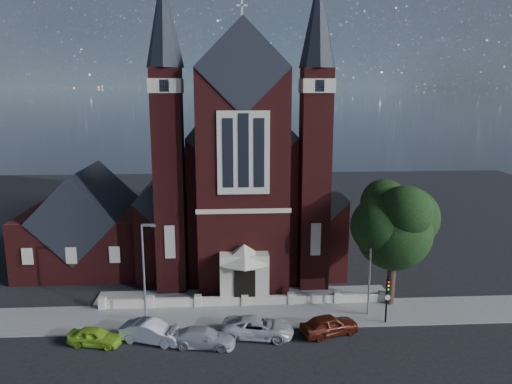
{
  "coord_description": "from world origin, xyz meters",
  "views": [
    {
      "loc": [
        -1.47,
        -33.36,
        18.3
      ],
      "look_at": [
        1.3,
        12.0,
        8.82
      ],
      "focal_mm": 35.0,
      "sensor_mm": 36.0,
      "label": 1
    }
  ],
  "objects_px": {
    "traffic_signal": "(387,293)",
    "car_dark_red": "(329,325)",
    "car_lime_van": "(95,337)",
    "car_silver_b": "(203,337)",
    "street_lamp_right": "(371,262)",
    "car_silver_a": "(152,332)",
    "street_tree": "(396,228)",
    "street_lamp_left": "(145,267)",
    "parish_hall": "(88,227)",
    "car_white_suv": "(258,327)",
    "church": "(239,178)"
  },
  "relations": [
    {
      "from": "traffic_signal",
      "to": "car_dark_red",
      "type": "xyz_separation_m",
      "value": [
        -4.82,
        -1.38,
        -1.81
      ]
    },
    {
      "from": "traffic_signal",
      "to": "car_lime_van",
      "type": "height_order",
      "value": "traffic_signal"
    },
    {
      "from": "car_lime_van",
      "to": "car_silver_b",
      "type": "height_order",
      "value": "car_silver_b"
    },
    {
      "from": "street_lamp_right",
      "to": "car_silver_a",
      "type": "height_order",
      "value": "street_lamp_right"
    },
    {
      "from": "car_lime_van",
      "to": "street_lamp_right",
      "type": "bearing_deg",
      "value": -68.51
    },
    {
      "from": "street_lamp_right",
      "to": "car_silver_a",
      "type": "relative_size",
      "value": 1.73
    },
    {
      "from": "street_tree",
      "to": "street_lamp_left",
      "type": "height_order",
      "value": "street_tree"
    },
    {
      "from": "parish_hall",
      "to": "car_silver_b",
      "type": "bearing_deg",
      "value": -54.9
    },
    {
      "from": "parish_hall",
      "to": "car_white_suv",
      "type": "relative_size",
      "value": 2.27
    },
    {
      "from": "church",
      "to": "car_dark_red",
      "type": "relative_size",
      "value": 7.73
    },
    {
      "from": "church",
      "to": "car_lime_van",
      "type": "xyz_separation_m",
      "value": [
        -11.1,
        -22.46,
        -7.52
      ]
    },
    {
      "from": "parish_hall",
      "to": "street_lamp_left",
      "type": "relative_size",
      "value": 1.51
    },
    {
      "from": "street_lamp_right",
      "to": "car_silver_b",
      "type": "height_order",
      "value": "street_lamp_right"
    },
    {
      "from": "traffic_signal",
      "to": "car_silver_b",
      "type": "relative_size",
      "value": 0.86
    },
    {
      "from": "street_lamp_right",
      "to": "street_tree",
      "type": "bearing_deg",
      "value": 34.26
    },
    {
      "from": "traffic_signal",
      "to": "car_silver_b",
      "type": "height_order",
      "value": "traffic_signal"
    },
    {
      "from": "car_silver_b",
      "to": "car_white_suv",
      "type": "bearing_deg",
      "value": -64.27
    },
    {
      "from": "parish_hall",
      "to": "car_silver_a",
      "type": "xyz_separation_m",
      "value": [
        8.93,
        -17.25,
        -3.24
      ]
    },
    {
      "from": "street_tree",
      "to": "street_lamp_right",
      "type": "distance_m",
      "value": 3.84
    },
    {
      "from": "church",
      "to": "car_dark_red",
      "type": "height_order",
      "value": "church"
    },
    {
      "from": "street_tree",
      "to": "parish_hall",
      "type": "bearing_deg",
      "value": 156.74
    },
    {
      "from": "street_lamp_right",
      "to": "church",
      "type": "bearing_deg",
      "value": 118.04
    },
    {
      "from": "street_tree",
      "to": "street_lamp_left",
      "type": "bearing_deg",
      "value": -175.24
    },
    {
      "from": "street_lamp_left",
      "to": "car_white_suv",
      "type": "relative_size",
      "value": 1.5
    },
    {
      "from": "car_silver_a",
      "to": "car_silver_b",
      "type": "xyz_separation_m",
      "value": [
        3.83,
        -0.9,
        -0.1
      ]
    },
    {
      "from": "street_lamp_right",
      "to": "car_silver_b",
      "type": "relative_size",
      "value": 1.75
    },
    {
      "from": "parish_hall",
      "to": "street_lamp_right",
      "type": "distance_m",
      "value": 29.62
    },
    {
      "from": "car_dark_red",
      "to": "parish_hall",
      "type": "bearing_deg",
      "value": 34.41
    },
    {
      "from": "street_lamp_right",
      "to": "street_lamp_left",
      "type": "bearing_deg",
      "value": 180.0
    },
    {
      "from": "church",
      "to": "street_tree",
      "type": "height_order",
      "value": "church"
    },
    {
      "from": "street_lamp_left",
      "to": "traffic_signal",
      "type": "height_order",
      "value": "street_lamp_left"
    },
    {
      "from": "parish_hall",
      "to": "car_dark_red",
      "type": "xyz_separation_m",
      "value": [
        22.18,
        -16.95,
        -3.24
      ]
    },
    {
      "from": "car_lime_van",
      "to": "car_silver_b",
      "type": "distance_m",
      "value": 7.88
    },
    {
      "from": "street_tree",
      "to": "car_lime_van",
      "type": "bearing_deg",
      "value": -167.57
    },
    {
      "from": "street_lamp_right",
      "to": "car_lime_van",
      "type": "relative_size",
      "value": 2.08
    },
    {
      "from": "church",
      "to": "street_lamp_left",
      "type": "xyz_separation_m",
      "value": [
        -7.91,
        -18.94,
        -3.59
      ]
    },
    {
      "from": "street_lamp_right",
      "to": "car_white_suv",
      "type": "relative_size",
      "value": 1.5
    },
    {
      "from": "street_tree",
      "to": "car_silver_b",
      "type": "relative_size",
      "value": 2.31
    },
    {
      "from": "street_lamp_right",
      "to": "traffic_signal",
      "type": "distance_m",
      "value": 2.71
    },
    {
      "from": "street_lamp_right",
      "to": "car_white_suv",
      "type": "height_order",
      "value": "street_lamp_right"
    },
    {
      "from": "street_tree",
      "to": "car_white_suv",
      "type": "distance_m",
      "value": 14.13
    },
    {
      "from": "car_lime_van",
      "to": "car_silver_a",
      "type": "relative_size",
      "value": 0.83
    },
    {
      "from": "street_tree",
      "to": "car_dark_red",
      "type": "bearing_deg",
      "value": -144.03
    },
    {
      "from": "parish_hall",
      "to": "car_silver_a",
      "type": "relative_size",
      "value": 2.61
    },
    {
      "from": "car_lime_van",
      "to": "car_silver_a",
      "type": "height_order",
      "value": "car_silver_a"
    },
    {
      "from": "street_tree",
      "to": "street_lamp_left",
      "type": "distance_m",
      "value": 20.71
    },
    {
      "from": "car_silver_a",
      "to": "car_dark_red",
      "type": "bearing_deg",
      "value": -70.58
    },
    {
      "from": "street_tree",
      "to": "street_lamp_left",
      "type": "xyz_separation_m",
      "value": [
        -20.51,
        -1.71,
        -2.36
      ]
    },
    {
      "from": "church",
      "to": "street_lamp_right",
      "type": "bearing_deg",
      "value": -61.96
    },
    {
      "from": "car_silver_b",
      "to": "car_dark_red",
      "type": "distance_m",
      "value": 9.5
    }
  ]
}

